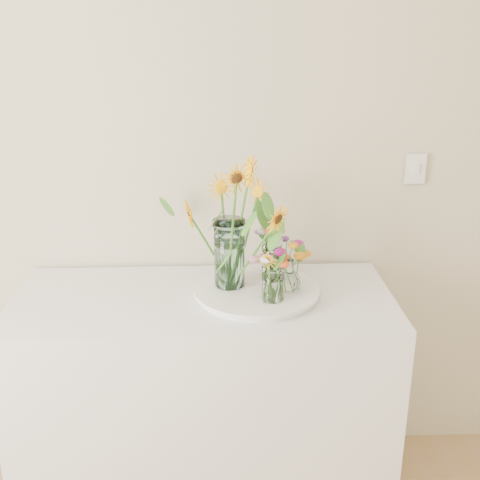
{
  "coord_description": "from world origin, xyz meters",
  "views": [
    {
      "loc": [
        -0.06,
        -0.08,
        1.85
      ],
      "look_at": [
        0.03,
        1.96,
        1.11
      ],
      "focal_mm": 45.0,
      "sensor_mm": 36.0,
      "label": 1
    }
  ],
  "objects": [
    {
      "name": "wildflower_posy_b",
      "position": [
        0.21,
        1.92,
        1.03
      ],
      "size": [
        0.22,
        0.22,
        0.21
      ],
      "primitive_type": null,
      "color": "orange",
      "rests_on": "tray"
    },
    {
      "name": "mason_jar",
      "position": [
        -0.01,
        1.96,
        1.06
      ],
      "size": [
        0.13,
        0.13,
        0.26
      ],
      "primitive_type": "cylinder",
      "rotation": [
        0.0,
        0.0,
        0.14
      ],
      "color": "#A7D2D4",
      "rests_on": "tray"
    },
    {
      "name": "sunflower_bouquet",
      "position": [
        -0.01,
        1.96,
        1.17
      ],
      "size": [
        0.76,
        0.76,
        0.5
      ],
      "primitive_type": null,
      "rotation": [
        0.0,
        0.0,
        0.14
      ],
      "color": "#FFA905",
      "rests_on": "tray"
    },
    {
      "name": "wildflower_posy_a",
      "position": [
        0.14,
        1.83,
        1.04
      ],
      "size": [
        0.2,
        0.2,
        0.22
      ],
      "primitive_type": null,
      "color": "orange",
      "rests_on": "tray"
    },
    {
      "name": "counter",
      "position": [
        -0.11,
        1.93,
        0.45
      ],
      "size": [
        1.4,
        0.6,
        0.9
      ],
      "primitive_type": "cube",
      "color": "white",
      "rests_on": "ground_plane"
    },
    {
      "name": "wildflower_posy_c",
      "position": [
        0.15,
        2.04,
        1.04
      ],
      "size": [
        0.19,
        0.19,
        0.22
      ],
      "primitive_type": null,
      "color": "orange",
      "rests_on": "tray"
    },
    {
      "name": "small_vase_c",
      "position": [
        0.15,
        2.04,
        0.99
      ],
      "size": [
        0.08,
        0.08,
        0.13
      ],
      "primitive_type": "cylinder",
      "rotation": [
        0.0,
        0.0,
        0.08
      ],
      "color": "white",
      "rests_on": "tray"
    },
    {
      "name": "small_vase_a",
      "position": [
        0.14,
        1.83,
        0.99
      ],
      "size": [
        0.09,
        0.09,
        0.13
      ],
      "primitive_type": "cylinder",
      "rotation": [
        0.0,
        0.0,
        0.14
      ],
      "color": "white",
      "rests_on": "tray"
    },
    {
      "name": "small_vase_b",
      "position": [
        0.21,
        1.92,
        0.98
      ],
      "size": [
        0.11,
        0.11,
        0.12
      ],
      "primitive_type": null,
      "rotation": [
        0.0,
        0.0,
        0.35
      ],
      "color": "white",
      "rests_on": "tray"
    },
    {
      "name": "tray",
      "position": [
        0.09,
        1.93,
        0.91
      ],
      "size": [
        0.44,
        0.44,
        0.02
      ],
      "primitive_type": "cylinder",
      "color": "white",
      "rests_on": "counter"
    }
  ]
}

